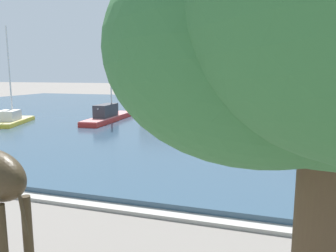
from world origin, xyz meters
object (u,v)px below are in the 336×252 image
object	(u,v)px
sailboat_red	(112,117)
mooring_bollard	(1,190)
sailboat_yellow	(13,121)
sailboat_green	(177,100)
shade_tree	(327,54)
sailboat_navy	(303,100)

from	to	relation	value
sailboat_red	mooring_bollard	world-z (taller)	sailboat_red
sailboat_yellow	sailboat_green	bearing A→B (deg)	72.75
sailboat_green	mooring_bollard	world-z (taller)	sailboat_green
sailboat_green	shade_tree	size ratio (longest dim) A/B	1.16
shade_tree	mooring_bollard	bearing A→B (deg)	150.79
sailboat_green	sailboat_red	world-z (taller)	sailboat_red
sailboat_yellow	sailboat_navy	bearing A→B (deg)	48.97
sailboat_navy	shade_tree	bearing A→B (deg)	-95.49
sailboat_navy	mooring_bollard	bearing A→B (deg)	-108.56
sailboat_navy	shade_tree	distance (m)	48.97
sailboat_red	shade_tree	world-z (taller)	sailboat_red
sailboat_navy	mooring_bollard	size ratio (longest dim) A/B	15.40
sailboat_yellow	shade_tree	size ratio (longest dim) A/B	1.41
sailboat_navy	sailboat_red	distance (m)	31.80
sailboat_navy	mooring_bollard	distance (m)	45.46
sailboat_green	sailboat_red	distance (m)	20.58
sailboat_navy	shade_tree	xyz separation A→B (m)	(-4.67, -48.58, 4.06)
sailboat_green	mooring_bollard	xyz separation A→B (m)	(3.84, -38.06, -0.33)
sailboat_navy	sailboat_red	world-z (taller)	sailboat_red
sailboat_yellow	mooring_bollard	distance (m)	17.53
sailboat_yellow	mooring_bollard	xyz separation A→B (m)	(11.58, -13.15, -0.26)
sailboat_navy	shade_tree	size ratio (longest dim) A/B	1.29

